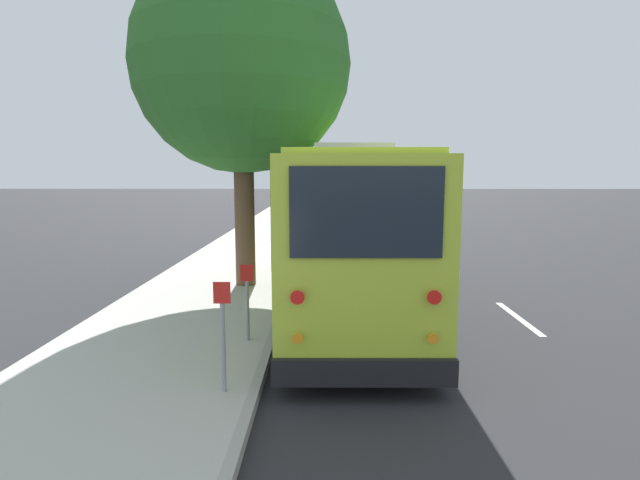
# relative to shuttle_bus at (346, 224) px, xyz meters

# --- Properties ---
(ground_plane) EXTENTS (160.00, 160.00, 0.00)m
(ground_plane) POSITION_rel_shuttle_bus_xyz_m (1.25, -0.38, -1.87)
(ground_plane) COLOR #28282B
(sidewalk_slab) EXTENTS (80.00, 3.67, 0.15)m
(sidewalk_slab) POSITION_rel_shuttle_bus_xyz_m (1.25, 3.31, -1.79)
(sidewalk_slab) COLOR #B2AFA8
(sidewalk_slab) RESTS_ON ground
(curb_strip) EXTENTS (80.00, 0.14, 0.15)m
(curb_strip) POSITION_rel_shuttle_bus_xyz_m (1.25, 1.40, -1.79)
(curb_strip) COLOR #9D9A94
(curb_strip) RESTS_ON ground
(shuttle_bus) EXTENTS (9.95, 2.71, 3.49)m
(shuttle_bus) POSITION_rel_shuttle_bus_xyz_m (0.00, 0.00, 0.00)
(shuttle_bus) COLOR #ADC633
(shuttle_bus) RESTS_ON ground
(parked_sedan_navy) EXTENTS (4.58, 1.77, 1.29)m
(parked_sedan_navy) POSITION_rel_shuttle_bus_xyz_m (10.46, 0.37, -1.27)
(parked_sedan_navy) COLOR #19234C
(parked_sedan_navy) RESTS_ON ground
(parked_sedan_maroon) EXTENTS (4.63, 2.00, 1.28)m
(parked_sedan_maroon) POSITION_rel_shuttle_bus_xyz_m (17.27, 0.37, -1.28)
(parked_sedan_maroon) COLOR maroon
(parked_sedan_maroon) RESTS_ON ground
(parked_sedan_tan) EXTENTS (4.67, 1.84, 1.32)m
(parked_sedan_tan) POSITION_rel_shuttle_bus_xyz_m (24.10, 0.29, -1.25)
(parked_sedan_tan) COLOR tan
(parked_sedan_tan) RESTS_ON ground
(parked_sedan_white) EXTENTS (4.35, 1.72, 1.29)m
(parked_sedan_white) POSITION_rel_shuttle_bus_xyz_m (29.79, 0.38, -1.27)
(parked_sedan_white) COLOR silver
(parked_sedan_white) RESTS_ON ground
(street_tree) EXTENTS (5.30, 5.30, 8.92)m
(street_tree) POSITION_rel_shuttle_bus_xyz_m (1.65, 2.51, 4.10)
(street_tree) COLOR brown
(street_tree) RESTS_ON sidewalk_slab
(sign_post_near) EXTENTS (0.06, 0.22, 1.46)m
(sign_post_near) POSITION_rel_shuttle_bus_xyz_m (-4.83, 1.79, -0.96)
(sign_post_near) COLOR gray
(sign_post_near) RESTS_ON sidewalk_slab
(sign_post_far) EXTENTS (0.06, 0.22, 1.31)m
(sign_post_far) POSITION_rel_shuttle_bus_xyz_m (-2.81, 1.79, -1.04)
(sign_post_far) COLOR gray
(sign_post_far) RESTS_ON sidewalk_slab
(lane_stripe_mid) EXTENTS (2.40, 0.14, 0.01)m
(lane_stripe_mid) POSITION_rel_shuttle_bus_xyz_m (-0.94, -3.56, -1.87)
(lane_stripe_mid) COLOR silver
(lane_stripe_mid) RESTS_ON ground
(lane_stripe_ahead) EXTENTS (2.40, 0.14, 0.01)m
(lane_stripe_ahead) POSITION_rel_shuttle_bus_xyz_m (5.06, -3.56, -1.87)
(lane_stripe_ahead) COLOR silver
(lane_stripe_ahead) RESTS_ON ground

